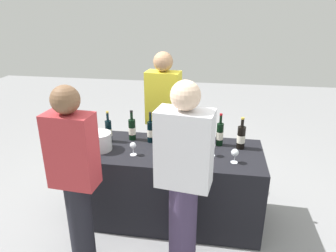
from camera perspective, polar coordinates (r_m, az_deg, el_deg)
ground_plane at (r=3.50m, az=0.00°, el=-15.87°), size 12.00×12.00×0.00m
tasting_table at (r=3.28m, az=0.00°, el=-10.46°), size 1.85×0.77×0.78m
wine_bottle_0 at (r=3.28m, az=-10.76°, el=-0.85°), size 0.07×0.07×0.33m
wine_bottle_1 at (r=3.29m, az=-6.55°, el=-0.59°), size 0.07×0.07×0.32m
wine_bottle_2 at (r=3.22m, az=-3.20°, el=-1.00°), size 0.07×0.07×0.32m
wine_bottle_3 at (r=3.14m, az=-1.14°, el=-1.49°), size 0.07×0.07×0.33m
wine_bottle_4 at (r=3.16m, az=4.00°, el=-1.29°), size 0.08×0.08×0.33m
wine_bottle_5 at (r=3.18m, az=6.40°, el=-1.37°), size 0.07×0.07×0.31m
wine_bottle_6 at (r=3.18m, az=9.42°, el=-1.44°), size 0.07×0.07×0.34m
wine_bottle_7 at (r=3.15m, az=13.17°, el=-2.00°), size 0.08×0.08×0.32m
wine_glass_0 at (r=3.15m, az=-11.70°, el=-2.37°), size 0.07×0.07×0.13m
wine_glass_1 at (r=2.96m, az=-6.39°, el=-3.66°), size 0.06×0.06×0.13m
wine_glass_2 at (r=2.97m, az=1.56°, el=-3.16°), size 0.07×0.07×0.15m
wine_glass_3 at (r=2.96m, az=8.05°, el=-3.65°), size 0.06×0.06×0.14m
wine_glass_4 at (r=2.87m, az=12.08°, el=-4.88°), size 0.07×0.07×0.13m
ice_bucket at (r=3.13m, az=-12.38°, el=-2.73°), size 0.24×0.24×0.18m
server_pouring at (r=3.66m, az=-0.84°, el=1.81°), size 0.40×0.25×1.63m
guest_0 at (r=2.58m, az=-16.62°, el=-8.57°), size 0.38×0.23×1.59m
guest_1 at (r=2.45m, az=2.89°, el=-9.11°), size 0.45×0.28×1.64m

